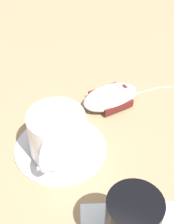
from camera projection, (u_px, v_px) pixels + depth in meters
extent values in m
plane|color=#9E7F5B|center=(90.00, 164.00, 0.52)|extent=(3.00, 3.00, 0.00)
cylinder|color=white|center=(61.00, 148.00, 0.54)|extent=(0.14, 0.14, 0.01)
cylinder|color=white|center=(59.00, 132.00, 0.51)|extent=(0.09, 0.09, 0.07)
torus|color=white|center=(48.00, 154.00, 0.48)|extent=(0.02, 0.05, 0.05)
ellipsoid|color=silver|center=(110.00, 97.00, 0.61)|extent=(0.11, 0.12, 0.03)
cylinder|color=#591E19|center=(124.00, 88.00, 0.62)|extent=(0.01, 0.01, 0.01)
cube|color=#591E19|center=(102.00, 90.00, 0.63)|extent=(0.04, 0.05, 0.01)
cube|color=#591E19|center=(119.00, 108.00, 0.60)|extent=(0.04, 0.05, 0.01)
cylinder|color=gray|center=(147.00, 90.00, 0.65)|extent=(0.04, 0.04, 0.00)
cylinder|color=gray|center=(171.00, 86.00, 0.66)|extent=(0.04, 0.03, 0.00)
sphere|color=gray|center=(136.00, 93.00, 0.64)|extent=(0.00, 0.00, 0.00)
sphere|color=gray|center=(158.00, 87.00, 0.66)|extent=(0.00, 0.00, 0.00)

